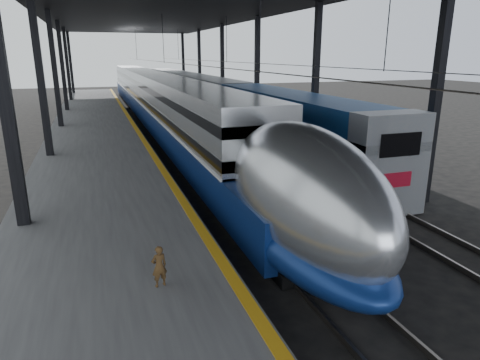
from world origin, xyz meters
name	(u,v)px	position (x,y,z in m)	size (l,w,h in m)	color
ground	(255,303)	(0.00, 0.00, 0.00)	(160.00, 160.00, 0.00)	black
platform	(96,143)	(-3.50, 20.00, 0.50)	(6.00, 80.00, 1.00)	#4C4C4F
yellow_strip	(139,133)	(-0.70, 20.00, 1.00)	(0.30, 80.00, 0.01)	orange
rails	(215,142)	(4.50, 20.00, 0.08)	(6.52, 80.00, 0.16)	slate
canopy	(172,4)	(1.90, 20.00, 9.12)	(18.00, 75.00, 9.47)	black
tgv_train	(159,102)	(2.00, 29.08, 2.05)	(3.06, 65.20, 4.38)	silver
second_train	(209,99)	(7.00, 30.95, 2.03)	(2.91, 56.05, 4.01)	navy
child	(159,266)	(-2.36, -0.11, 1.49)	(0.36, 0.24, 0.98)	#4C3419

